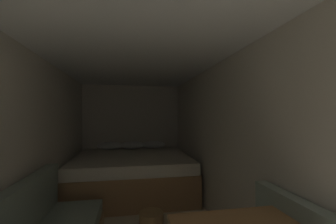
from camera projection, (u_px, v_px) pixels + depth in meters
The scene contains 6 objects.
wall_back at pixel (132, 131), 5.05m from camera, with size 2.31×0.05×2.14m, color beige.
wall_left at pixel (26, 151), 2.27m from camera, with size 0.05×5.20×2.14m, color beige.
wall_right at pixel (226, 145), 2.67m from camera, with size 0.05×5.20×2.14m, color beige.
ceiling_slab at pixel (135, 53), 2.48m from camera, with size 2.31×5.20×0.05m, color white.
bed at pixel (132, 173), 4.06m from camera, with size 2.09×1.89×0.86m.
wicker_basket at pixel (151, 222), 2.67m from camera, with size 0.30×0.30×0.24m.
Camera 1 is at (-0.06, -0.40, 1.45)m, focal length 22.96 mm.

